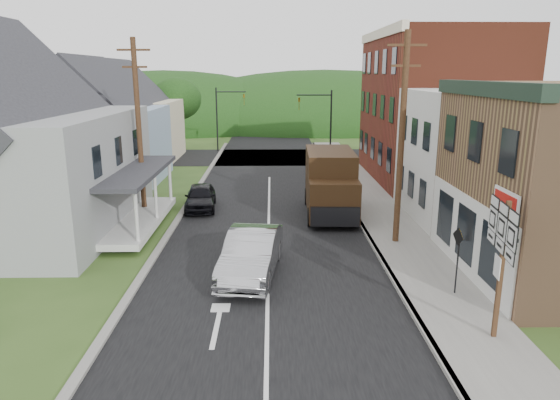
{
  "coord_description": "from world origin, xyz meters",
  "views": [
    {
      "loc": [
        0.15,
        -17.24,
        7.32
      ],
      "look_at": [
        0.5,
        2.8,
        2.2
      ],
      "focal_mm": 32.0,
      "sensor_mm": 36.0,
      "label": 1
    }
  ],
  "objects_px": {
    "silver_sedan": "(252,254)",
    "route_sign_cluster": "(501,251)",
    "delivery_van": "(330,184)",
    "warning_sign": "(458,251)",
    "dark_sedan": "(200,197)"
  },
  "relations": [
    {
      "from": "delivery_van",
      "to": "warning_sign",
      "type": "bearing_deg",
      "value": -71.21
    },
    {
      "from": "dark_sedan",
      "to": "warning_sign",
      "type": "xyz_separation_m",
      "value": [
        10.04,
        -11.35,
        0.94
      ]
    },
    {
      "from": "delivery_van",
      "to": "route_sign_cluster",
      "type": "relative_size",
      "value": 1.55
    },
    {
      "from": "delivery_van",
      "to": "route_sign_cluster",
      "type": "bearing_deg",
      "value": -74.58
    },
    {
      "from": "silver_sedan",
      "to": "dark_sedan",
      "type": "relative_size",
      "value": 1.28
    },
    {
      "from": "route_sign_cluster",
      "to": "warning_sign",
      "type": "bearing_deg",
      "value": 98.49
    },
    {
      "from": "silver_sedan",
      "to": "route_sign_cluster",
      "type": "bearing_deg",
      "value": -27.38
    },
    {
      "from": "route_sign_cluster",
      "to": "warning_sign",
      "type": "height_order",
      "value": "route_sign_cluster"
    },
    {
      "from": "silver_sedan",
      "to": "route_sign_cluster",
      "type": "relative_size",
      "value": 1.31
    },
    {
      "from": "dark_sedan",
      "to": "route_sign_cluster",
      "type": "height_order",
      "value": "route_sign_cluster"
    },
    {
      "from": "warning_sign",
      "to": "silver_sedan",
      "type": "bearing_deg",
      "value": 153.92
    },
    {
      "from": "delivery_van",
      "to": "dark_sedan",
      "type": "bearing_deg",
      "value": 171.59
    },
    {
      "from": "route_sign_cluster",
      "to": "silver_sedan",
      "type": "bearing_deg",
      "value": 152.84
    },
    {
      "from": "route_sign_cluster",
      "to": "warning_sign",
      "type": "distance_m",
      "value": 3.03
    },
    {
      "from": "silver_sedan",
      "to": "dark_sedan",
      "type": "bearing_deg",
      "value": 116.09
    }
  ]
}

